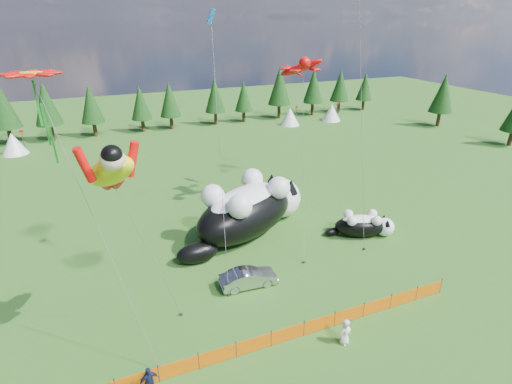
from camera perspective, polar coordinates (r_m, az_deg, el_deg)
ground at (r=25.56m, az=1.36°, el=-16.17°), size 160.00×160.00×0.00m
safety_fence at (r=23.21m, az=4.55°, el=-19.56°), size 22.06×0.06×1.10m
tree_line at (r=64.60m, az=-15.29°, el=11.84°), size 90.00×4.00×8.00m
festival_tents at (r=62.76m, az=-4.26°, el=9.83°), size 50.00×3.20×2.80m
cat_large at (r=32.26m, az=-0.79°, el=-2.27°), size 12.25×8.50×4.74m
cat_small at (r=33.55m, az=15.15°, el=-4.54°), size 5.44×3.40×2.05m
car at (r=26.89m, az=-1.04°, el=-12.16°), size 3.88×1.56×1.25m
spectator_c at (r=21.11m, az=-15.02°, el=-24.74°), size 1.07×0.67×1.70m
spectator_e at (r=23.37m, az=12.65°, el=-18.92°), size 0.86×0.69×1.55m
superhero_kite at (r=19.79m, az=-20.13°, el=2.78°), size 5.57×5.64×11.87m
gecko_kite at (r=35.87m, az=6.39°, el=17.22°), size 7.47×13.57×16.48m
flower_kite at (r=21.45m, az=-29.34°, el=14.03°), size 5.25×7.37×15.34m
diamond_kite_a at (r=24.61m, az=-6.35°, el=22.24°), size 1.26×4.49×17.35m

